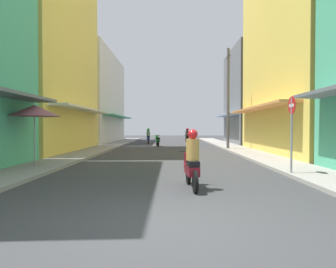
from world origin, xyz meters
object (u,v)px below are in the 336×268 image
Objects in this scene: vendor_umbrella at (34,111)px; utility_pole at (228,98)px; motorbike_black at (187,138)px; street_sign_no_entry at (292,125)px; motorbike_green at (158,140)px; motorbike_maroon at (192,162)px; motorbike_blue at (148,136)px.

utility_pole reaches higher than vendor_umbrella.
vendor_umbrella is 0.35× the size of utility_pole.
motorbike_black is 17.19m from street_sign_no_entry.
motorbike_green is (-2.59, -0.94, -0.20)m from motorbike_black.
utility_pole is at bearing 75.81° from motorbike_maroon.
motorbike_black is 1.00× the size of motorbike_green.
motorbike_black is at bearing 117.73° from utility_pole.
motorbike_maroon is at bearing -92.63° from motorbike_black.
utility_pole is (3.53, 13.97, 3.01)m from motorbike_maroon.
utility_pole is at bearing 89.52° from street_sign_no_entry.
motorbike_black is (0.87, 19.03, 0.00)m from motorbike_maroon.
motorbike_maroon is 0.68× the size of street_sign_no_entry.
vendor_umbrella is (-4.25, -14.09, 1.78)m from motorbike_green.
vendor_umbrella is at bearing -106.80° from motorbike_green.
street_sign_no_entry reaches higher than motorbike_blue.
motorbike_black is 2.76m from motorbike_green.
street_sign_no_entry is (3.43, 2.06, 1.01)m from motorbike_maroon.
utility_pole reaches higher than motorbike_maroon.
street_sign_no_entry is at bearing -81.42° from motorbike_black.
motorbike_blue is at bearing 106.64° from street_sign_no_entry.
motorbike_maroon is 19.05m from motorbike_black.
motorbike_maroon is 1.00× the size of motorbike_blue.
vendor_umbrella is 0.95× the size of street_sign_no_entry.
vendor_umbrella is at bearing -99.13° from motorbike_blue.
motorbike_blue is (-2.89, 23.20, 0.00)m from motorbike_maroon.
motorbike_blue is at bearing 97.09° from motorbike_maroon.
motorbike_maroon is at bearing -104.19° from utility_pole.
street_sign_no_entry is (-0.10, -11.91, -2.00)m from utility_pole.
utility_pole is (9.50, 9.97, 1.43)m from vendor_umbrella.
street_sign_no_entry is (5.15, -16.03, 1.21)m from motorbike_green.
vendor_umbrella is 13.85m from utility_pole.
motorbike_maroon is 4.13m from street_sign_no_entry.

